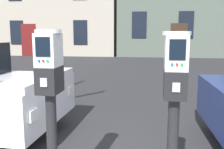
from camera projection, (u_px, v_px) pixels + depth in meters
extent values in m
cylinder|color=black|center=(52.00, 146.00, 2.32)|extent=(0.09, 0.09, 0.96)
cube|color=black|center=(50.00, 80.00, 2.23)|extent=(0.17, 0.24, 0.22)
cube|color=#A5A8AD|center=(44.00, 82.00, 2.11)|extent=(0.06, 0.01, 0.07)
cube|color=#B7BABF|center=(49.00, 50.00, 2.19)|extent=(0.17, 0.23, 0.27)
cube|color=black|center=(43.00, 47.00, 2.07)|extent=(0.12, 0.01, 0.15)
cylinder|color=blue|center=(39.00, 61.00, 2.09)|extent=(0.02, 0.01, 0.02)
cylinder|color=red|center=(43.00, 61.00, 2.08)|extent=(0.02, 0.01, 0.02)
cylinder|color=green|center=(47.00, 61.00, 2.08)|extent=(0.02, 0.01, 0.02)
cylinder|color=#B7BABF|center=(48.00, 31.00, 2.16)|extent=(0.22, 0.22, 0.03)
cube|color=black|center=(175.00, 84.00, 2.09)|extent=(0.17, 0.24, 0.22)
cube|color=#A5A8AD|center=(176.00, 87.00, 1.97)|extent=(0.06, 0.01, 0.07)
cube|color=#B7BABF|center=(176.00, 53.00, 2.05)|extent=(0.17, 0.23, 0.27)
cube|color=black|center=(178.00, 50.00, 1.93)|extent=(0.12, 0.01, 0.15)
cylinder|color=blue|center=(172.00, 64.00, 1.95)|extent=(0.02, 0.01, 0.02)
cylinder|color=red|center=(177.00, 64.00, 1.95)|extent=(0.02, 0.01, 0.02)
cylinder|color=green|center=(182.00, 65.00, 1.94)|extent=(0.02, 0.01, 0.02)
cylinder|color=#B7BABF|center=(177.00, 33.00, 2.03)|extent=(0.22, 0.22, 0.03)
cube|color=silver|center=(39.00, 78.00, 3.84)|extent=(0.51, 1.70, 0.10)
cube|color=white|center=(71.00, 91.00, 4.51)|extent=(0.05, 0.20, 0.14)
cube|color=white|center=(33.00, 115.00, 3.19)|extent=(0.05, 0.20, 0.14)
cylinder|color=black|center=(35.00, 104.00, 4.82)|extent=(0.65, 0.25, 0.64)
cube|color=black|center=(17.00, 32.00, 17.62)|extent=(0.90, 0.06, 1.55)
cube|color=black|center=(80.00, 32.00, 17.04)|extent=(0.90, 0.06, 1.55)
cube|color=#591414|center=(29.00, 40.00, 17.59)|extent=(1.00, 0.07, 2.10)
cube|color=black|center=(139.00, 25.00, 16.46)|extent=(0.90, 0.06, 1.60)
cube|color=black|center=(186.00, 25.00, 16.07)|extent=(0.90, 0.06, 1.60)
cube|color=black|center=(179.00, 41.00, 16.28)|extent=(1.00, 0.07, 2.10)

